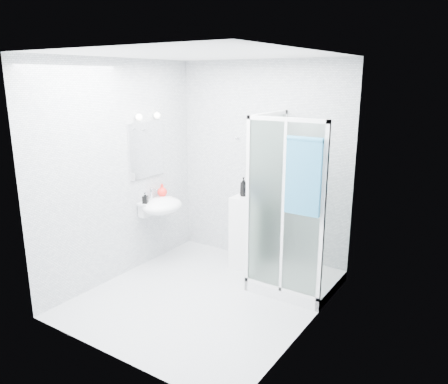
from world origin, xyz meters
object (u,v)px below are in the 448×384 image
Objects in this scene: shower_enclosure at (289,251)px; wall_basin at (161,206)px; storage_cabinet at (249,232)px; hand_towel at (303,175)px; soap_dispenser_black at (145,198)px; shampoo_bottle_a at (244,187)px; shampoo_bottle_b at (255,188)px; soap_dispenser_orange at (162,190)px.

shower_enclosure reaches higher than wall_basin.
shower_enclosure is 0.70m from storage_cabinet.
hand_towel reaches higher than soap_dispenser_black.
wall_basin is 1.09m from shampoo_bottle_a.
shampoo_bottle_b is at bearing 144.93° from hand_towel.
shampoo_bottle_a is (0.91, 0.53, 0.27)m from wall_basin.
shower_enclosure is at bearing -16.28° from shampoo_bottle_a.
storage_cabinet is at bearing 168.14° from shampoo_bottle_b.
soap_dispenser_black is at bearing -143.82° from shampoo_bottle_a.
shampoo_bottle_b is (-0.58, 0.22, 0.62)m from shower_enclosure.
shampoo_bottle_a is 1.23m from soap_dispenser_black.
soap_dispenser_orange reaches higher than wall_basin.
shower_enclosure is 1.72m from wall_basin.
wall_basin is 2.21× the size of shampoo_bottle_b.
shampoo_bottle_b is at bearing 32.10° from soap_dispenser_black.
shower_enclosure is at bearing 16.28° from soap_dispenser_black.
wall_basin reaches higher than soap_dispenser_black.
wall_basin is 2.07m from hand_towel.
hand_towel is at bearing -7.24° from soap_dispenser_orange.
hand_towel reaches higher than wall_basin.
hand_towel reaches higher than shampoo_bottle_a.
storage_cabinet is at bearing 18.49° from soap_dispenser_orange.
shampoo_bottle_b is (0.17, 0.00, 0.01)m from shampoo_bottle_a.
wall_basin is 0.26m from soap_dispenser_orange.
storage_cabinet is 0.60m from shampoo_bottle_a.
hand_towel is (0.31, -0.40, 1.01)m from shower_enclosure.
soap_dispenser_orange is at bearing -163.53° from shampoo_bottle_b.
storage_cabinet is (-0.66, 0.24, 0.02)m from shower_enclosure.
storage_cabinet is 6.81× the size of soap_dispenser_black.
shampoo_bottle_b is at bearing 26.41° from wall_basin.
hand_towel is at bearing 2.95° from soap_dispenser_black.
shower_enclosure is 2.54× the size of hand_towel.
wall_basin reaches higher than storage_cabinet.
wall_basin is 4.06× the size of soap_dispenser_black.
wall_basin is at bearing -151.58° from storage_cabinet.
shampoo_bottle_b is (0.09, -0.02, 0.60)m from storage_cabinet.
shower_enclosure is 8.26× the size of shampoo_bottle_a.
shampoo_bottle_b is at bearing 159.21° from shower_enclosure.
hand_towel is (1.96, -0.09, 0.66)m from wall_basin.
soap_dispenser_orange is 0.37m from soap_dispenser_black.
soap_dispenser_orange is at bearing -161.14° from shampoo_bottle_a.
soap_dispenser_black is at bearing -112.39° from wall_basin.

